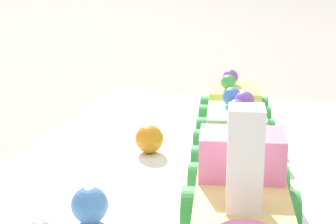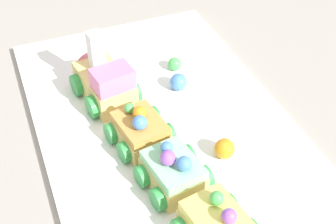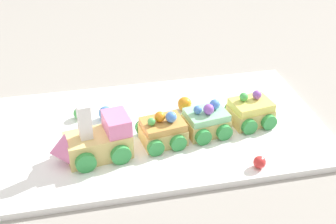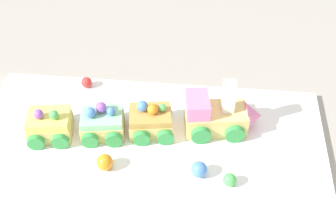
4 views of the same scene
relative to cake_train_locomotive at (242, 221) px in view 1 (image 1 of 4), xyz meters
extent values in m
plane|color=gray|center=(-0.12, -0.06, -0.04)|extent=(10.00, 10.00, 0.00)
cube|color=white|center=(-0.12, -0.06, -0.04)|extent=(0.62, 0.35, 0.01)
cube|color=pink|center=(-0.04, -0.01, 0.03)|extent=(0.05, 0.06, 0.03)
cube|color=white|center=(0.01, 0.00, 0.02)|extent=(0.02, 0.02, 0.02)
cube|color=white|center=(0.01, 0.00, 0.04)|extent=(0.02, 0.02, 0.02)
cube|color=white|center=(0.01, 0.00, 0.07)|extent=(0.02, 0.02, 0.02)
cylinder|color=green|center=(-0.03, -0.04, -0.01)|extent=(0.04, 0.02, 0.03)
cylinder|color=green|center=(-0.04, 0.03, -0.01)|extent=(0.04, 0.02, 0.03)
cube|color=#E5C675|center=(-0.12, -0.02, -0.01)|extent=(0.08, 0.07, 0.03)
cube|color=#CC9347|center=(-0.12, -0.02, 0.01)|extent=(0.08, 0.07, 0.01)
sphere|color=#4C84E0|center=(-0.14, -0.01, 0.02)|extent=(0.02, 0.02, 0.02)
sphere|color=orange|center=(-0.12, -0.02, 0.02)|extent=(0.02, 0.02, 0.02)
sphere|color=#4CBC56|center=(-0.10, -0.01, 0.02)|extent=(0.02, 0.02, 0.01)
cylinder|color=green|center=(-0.09, -0.05, -0.02)|extent=(0.03, 0.01, 0.03)
cylinder|color=green|center=(-0.10, 0.02, -0.02)|extent=(0.03, 0.01, 0.03)
cylinder|color=green|center=(-0.13, -0.06, -0.02)|extent=(0.03, 0.01, 0.03)
cylinder|color=green|center=(-0.14, 0.01, -0.02)|extent=(0.03, 0.01, 0.03)
cube|color=#E5C675|center=(-0.21, -0.03, -0.01)|extent=(0.08, 0.07, 0.03)
cube|color=#93DBA3|center=(-0.21, -0.03, 0.01)|extent=(0.08, 0.07, 0.01)
sphere|color=#4C84E0|center=(-0.22, -0.04, 0.02)|extent=(0.02, 0.02, 0.02)
sphere|color=#9956C6|center=(-0.21, -0.02, 0.02)|extent=(0.02, 0.02, 0.02)
sphere|color=#4C84E0|center=(-0.19, -0.03, 0.02)|extent=(0.02, 0.02, 0.02)
cylinder|color=green|center=(-0.18, -0.06, -0.02)|extent=(0.03, 0.01, 0.03)
cylinder|color=green|center=(-0.19, 0.00, -0.02)|extent=(0.03, 0.01, 0.03)
cylinder|color=green|center=(-0.22, -0.07, -0.02)|extent=(0.03, 0.01, 0.03)
cylinder|color=green|center=(-0.23, 0.00, -0.02)|extent=(0.03, 0.01, 0.03)
cube|color=#E5C675|center=(-0.30, -0.05, -0.01)|extent=(0.08, 0.07, 0.03)
cube|color=#EFE066|center=(-0.30, -0.05, 0.01)|extent=(0.08, 0.07, 0.02)
sphere|color=#9956C6|center=(-0.31, -0.05, 0.02)|extent=(0.02, 0.02, 0.02)
sphere|color=#4CBC56|center=(-0.28, -0.05, 0.02)|extent=(0.02, 0.02, 0.02)
cylinder|color=green|center=(-0.27, -0.08, -0.02)|extent=(0.03, 0.01, 0.03)
cylinder|color=green|center=(-0.28, -0.01, -0.02)|extent=(0.03, 0.01, 0.03)
cylinder|color=green|center=(-0.31, -0.08, -0.02)|extent=(0.03, 0.01, 0.03)
cylinder|color=green|center=(-0.32, -0.02, -0.02)|extent=(0.03, 0.01, 0.03)
sphere|color=#4C84E0|center=(-0.03, -0.11, -0.02)|extent=(0.03, 0.03, 0.03)
sphere|color=orange|center=(-0.19, -0.11, -0.02)|extent=(0.03, 0.03, 0.03)
camera|label=1|loc=(0.31, 0.03, 0.16)|focal=60.00mm
camera|label=2|loc=(-0.56, 0.12, 0.43)|focal=50.00mm
camera|label=3|loc=(0.01, 0.65, 0.46)|focal=50.00mm
camera|label=4|loc=(-0.03, -0.60, 0.58)|focal=50.00mm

